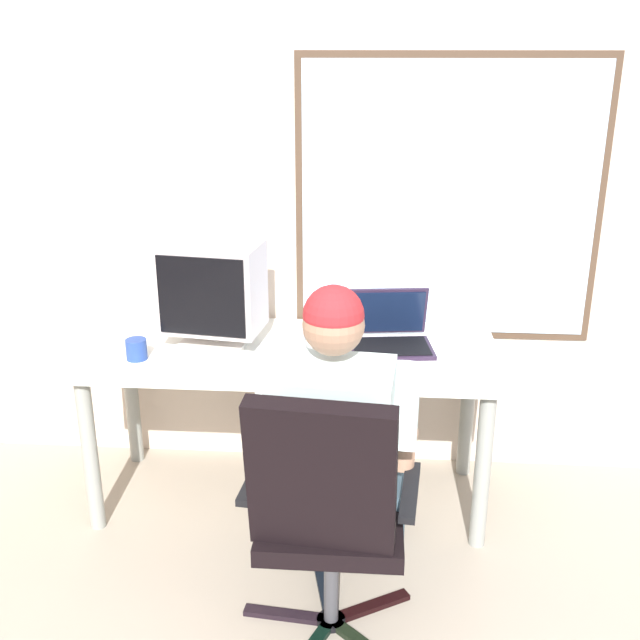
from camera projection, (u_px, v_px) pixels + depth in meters
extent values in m
cube|color=beige|center=(362.00, 187.00, 3.24)|extent=(4.73, 0.06, 2.62)
cube|color=#4C3828|center=(448.00, 203.00, 3.20)|extent=(1.30, 0.01, 1.22)
cube|color=silver|center=(448.00, 203.00, 3.19)|extent=(1.24, 0.02, 1.16)
cylinder|color=gray|center=(90.00, 455.00, 3.02)|extent=(0.06, 0.06, 0.68)
cylinder|color=gray|center=(483.00, 470.00, 2.91)|extent=(0.06, 0.06, 0.68)
cylinder|color=gray|center=(132.00, 396.00, 3.52)|extent=(0.06, 0.06, 0.68)
cylinder|color=gray|center=(467.00, 407.00, 3.41)|extent=(0.06, 0.06, 0.68)
cube|color=white|center=(289.00, 352.00, 3.09)|extent=(1.70, 0.68, 0.04)
cube|color=black|center=(287.00, 615.00, 2.63)|extent=(0.31, 0.08, 0.02)
cube|color=black|center=(370.00, 607.00, 2.67)|extent=(0.29, 0.19, 0.02)
cube|color=black|center=(325.00, 591.00, 2.75)|extent=(0.11, 0.31, 0.02)
cylinder|color=black|center=(331.00, 621.00, 2.61)|extent=(0.10, 0.10, 0.02)
cylinder|color=#3F3F44|center=(331.00, 572.00, 2.54)|extent=(0.05, 0.05, 0.39)
cube|color=black|center=(332.00, 518.00, 2.46)|extent=(0.46, 0.46, 0.06)
cube|color=black|center=(321.00, 477.00, 2.18)|extent=(0.45, 0.18, 0.50)
cube|color=black|center=(410.00, 491.00, 2.37)|extent=(0.08, 0.33, 0.02)
cube|color=black|center=(256.00, 476.00, 2.46)|extent=(0.08, 0.33, 0.02)
cylinder|color=#3B5363|center=(387.00, 473.00, 2.66)|extent=(0.20, 0.46, 0.15)
cylinder|color=#3B5363|center=(391.00, 494.00, 2.95)|extent=(0.12, 0.12, 0.46)
cube|color=black|center=(390.00, 526.00, 3.07)|extent=(0.12, 0.25, 0.08)
cylinder|color=#3B5363|center=(299.00, 465.00, 2.71)|extent=(0.20, 0.46, 0.15)
cylinder|color=#3B5363|center=(311.00, 486.00, 3.00)|extent=(0.12, 0.12, 0.46)
cube|color=black|center=(313.00, 518.00, 3.12)|extent=(0.12, 0.25, 0.08)
cube|color=silver|center=(333.00, 437.00, 2.39)|extent=(0.41, 0.33, 0.54)
sphere|color=#9E7359|center=(333.00, 325.00, 2.26)|extent=(0.19, 0.19, 0.19)
sphere|color=#A72327|center=(334.00, 315.00, 2.25)|extent=(0.19, 0.19, 0.19)
cylinder|color=silver|center=(404.00, 406.00, 2.36)|extent=(0.11, 0.22, 0.29)
cylinder|color=#9E7359|center=(405.00, 431.00, 2.49)|extent=(0.09, 0.15, 0.27)
sphere|color=#9E7359|center=(405.00, 433.00, 2.54)|extent=(0.09, 0.09, 0.09)
cylinder|color=silver|center=(268.00, 395.00, 2.44)|extent=(0.11, 0.24, 0.28)
cylinder|color=#9E7359|center=(279.00, 390.00, 2.58)|extent=(0.09, 0.10, 0.26)
sphere|color=#9E7359|center=(284.00, 362.00, 2.65)|extent=(0.09, 0.09, 0.09)
cube|color=beige|center=(215.00, 342.00, 3.12)|extent=(0.29, 0.25, 0.02)
cylinder|color=beige|center=(215.00, 334.00, 3.11)|extent=(0.04, 0.04, 0.05)
cube|color=silver|center=(212.00, 287.00, 3.04)|extent=(0.43, 0.30, 0.36)
cube|color=black|center=(201.00, 297.00, 2.92)|extent=(0.35, 0.06, 0.32)
cube|color=#281B2F|center=(391.00, 349.00, 3.05)|extent=(0.36, 0.27, 0.02)
cube|color=black|center=(391.00, 346.00, 3.05)|extent=(0.33, 0.23, 0.00)
cube|color=#281B2F|center=(387.00, 311.00, 3.15)|extent=(0.34, 0.11, 0.21)
cube|color=#0F1933|center=(387.00, 312.00, 3.14)|extent=(0.32, 0.09, 0.19)
cylinder|color=silver|center=(296.00, 363.00, 2.93)|extent=(0.07, 0.07, 0.00)
cylinder|color=silver|center=(296.00, 355.00, 2.92)|extent=(0.01, 0.01, 0.06)
cylinder|color=silver|center=(296.00, 339.00, 2.90)|extent=(0.08, 0.08, 0.07)
cylinder|color=maroon|center=(296.00, 345.00, 2.91)|extent=(0.07, 0.07, 0.02)
cylinder|color=navy|center=(136.00, 349.00, 2.96)|extent=(0.08, 0.08, 0.08)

